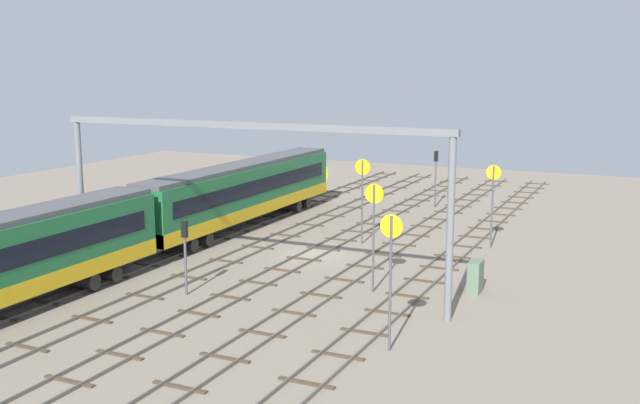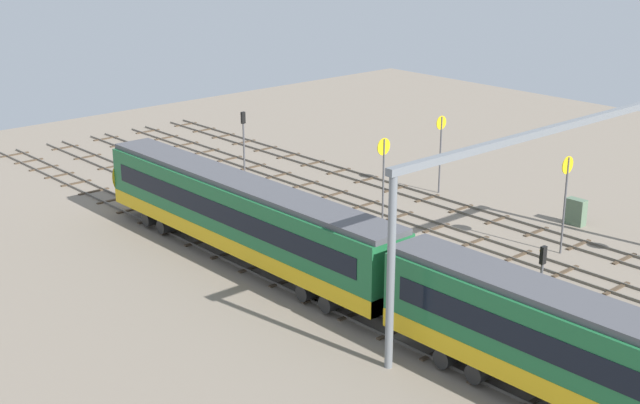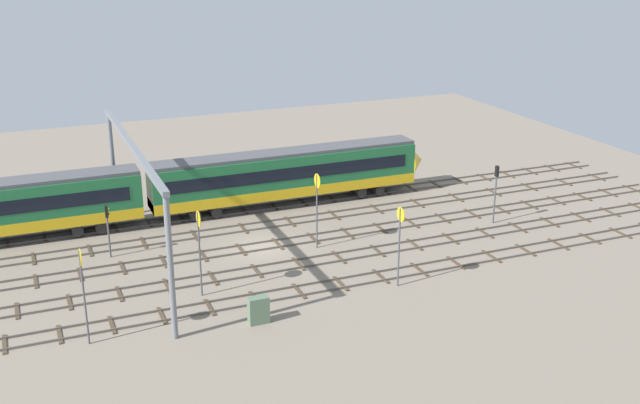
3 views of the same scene
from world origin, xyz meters
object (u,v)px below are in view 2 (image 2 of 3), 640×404
train (390,279)px  speed_sign_mid_trackside (566,190)px  signal_light_trackside_approach (541,273)px  signal_light_trackside_departure (243,134)px  overhead_gantry (549,167)px  speed_sign_distant_end (441,143)px  speed_sign_near_foreground (383,168)px  relay_cabinet (576,212)px

train → speed_sign_mid_trackside: 14.98m
signal_light_trackside_approach → speed_sign_mid_trackside: bearing=-62.3°
signal_light_trackside_departure → overhead_gantry: bearing=175.4°
speed_sign_distant_end → signal_light_trackside_approach: speed_sign_distant_end is taller
train → signal_light_trackside_approach: bearing=-126.2°
signal_light_trackside_approach → signal_light_trackside_departure: (30.48, -4.90, 0.53)m
train → overhead_gantry: bearing=-106.8°
signal_light_trackside_departure → speed_sign_distant_end: bearing=-149.5°
signal_light_trackside_approach → speed_sign_distant_end: bearing=-35.9°
train → speed_sign_distant_end: bearing=-55.0°
speed_sign_distant_end → signal_light_trackside_approach: size_ratio=1.40×
overhead_gantry → speed_sign_mid_trackside: size_ratio=3.88×
train → speed_sign_near_foreground: speed_sign_near_foreground is taller
speed_sign_mid_trackside → speed_sign_distant_end: bearing=-16.1°
speed_sign_near_foreground → speed_sign_mid_trackside: 11.25m
speed_sign_mid_trackside → signal_light_trackside_approach: (-4.68, 8.93, -1.27)m
speed_sign_near_foreground → speed_sign_distant_end: (2.53, -8.38, -0.24)m
overhead_gantry → speed_sign_distant_end: 18.87m
train → signal_light_trackside_departure: size_ratio=10.18×
speed_sign_distant_end → train: bearing=125.0°
overhead_gantry → relay_cabinet: overhead_gantry is taller
speed_sign_distant_end → signal_light_trackside_departure: bearing=30.5°
signal_light_trackside_departure → speed_sign_near_foreground: bearing=177.5°
train → speed_sign_near_foreground: 14.70m
overhead_gantry → signal_light_trackside_approach: size_ratio=5.70×
speed_sign_near_foreground → train: bearing=135.8°
train → speed_sign_distant_end: speed_sign_distant_end is taller
signal_light_trackside_approach → speed_sign_near_foreground: bearing=-15.8°
overhead_gantry → speed_sign_mid_trackside: (2.88, -6.34, -3.20)m
train → signal_light_trackside_departure: (26.09, -10.88, 0.56)m
signal_light_trackside_approach → train: bearing=53.8°
train → overhead_gantry: (-2.59, -8.58, 4.50)m
speed_sign_near_foreground → overhead_gantry: bearing=172.9°
speed_sign_distant_end → relay_cabinet: speed_sign_distant_end is taller
overhead_gantry → relay_cabinet: (5.17, -11.40, -6.29)m
speed_sign_distant_end → signal_light_trackside_departure: speed_sign_distant_end is taller
signal_light_trackside_departure → signal_light_trackside_approach: bearing=170.9°
train → speed_sign_near_foreground: bearing=-44.2°
overhead_gantry → signal_light_trackside_approach: 5.47m
overhead_gantry → signal_light_trackside_departure: overhead_gantry is taller
signal_light_trackside_approach → relay_cabinet: bearing=-63.5°
train → signal_light_trackside_approach: size_ratio=12.41×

